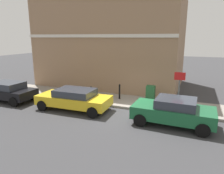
{
  "coord_description": "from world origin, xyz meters",
  "views": [
    {
      "loc": [
        -11.02,
        -3.14,
        4.33
      ],
      "look_at": [
        1.01,
        1.72,
        1.2
      ],
      "focal_mm": 33.32,
      "sensor_mm": 36.0,
      "label": 1
    }
  ],
  "objects_px": {
    "utility_cabinet": "(150,95)",
    "street_sign": "(179,86)",
    "car_green": "(173,111)",
    "car_black": "(7,91)",
    "bollard_near_cabinet": "(119,91)",
    "car_yellow": "(74,99)",
    "bollard_far_kerb": "(91,93)"
  },
  "relations": [
    {
      "from": "street_sign",
      "to": "car_yellow",
      "type": "bearing_deg",
      "value": 105.94
    },
    {
      "from": "car_green",
      "to": "car_yellow",
      "type": "bearing_deg",
      "value": 0.57
    },
    {
      "from": "bollard_near_cabinet",
      "to": "car_green",
      "type": "bearing_deg",
      "value": -125.79
    },
    {
      "from": "car_yellow",
      "to": "bollard_far_kerb",
      "type": "height_order",
      "value": "car_yellow"
    },
    {
      "from": "car_yellow",
      "to": "utility_cabinet",
      "type": "distance_m",
      "value": 4.86
    },
    {
      "from": "car_green",
      "to": "bollard_near_cabinet",
      "type": "relative_size",
      "value": 3.86
    },
    {
      "from": "car_green",
      "to": "utility_cabinet",
      "type": "xyz_separation_m",
      "value": [
        2.69,
        1.71,
        -0.05
      ]
    },
    {
      "from": "car_black",
      "to": "bollard_far_kerb",
      "type": "bearing_deg",
      "value": -163.9
    },
    {
      "from": "bollard_near_cabinet",
      "to": "street_sign",
      "type": "bearing_deg",
      "value": -104.33
    },
    {
      "from": "street_sign",
      "to": "car_black",
      "type": "bearing_deg",
      "value": 99.4
    },
    {
      "from": "car_yellow",
      "to": "car_black",
      "type": "bearing_deg",
      "value": 0.29
    },
    {
      "from": "car_yellow",
      "to": "bollard_far_kerb",
      "type": "bearing_deg",
      "value": -106.79
    },
    {
      "from": "street_sign",
      "to": "bollard_near_cabinet",
      "type": "bearing_deg",
      "value": 75.67
    },
    {
      "from": "bollard_near_cabinet",
      "to": "street_sign",
      "type": "height_order",
      "value": "street_sign"
    },
    {
      "from": "car_green",
      "to": "bollard_far_kerb",
      "type": "bearing_deg",
      "value": -14.43
    },
    {
      "from": "car_black",
      "to": "utility_cabinet",
      "type": "bearing_deg",
      "value": -163.44
    },
    {
      "from": "bollard_near_cabinet",
      "to": "utility_cabinet",
      "type": "bearing_deg",
      "value": -92.65
    },
    {
      "from": "bollard_near_cabinet",
      "to": "bollard_far_kerb",
      "type": "xyz_separation_m",
      "value": [
        -1.24,
        1.55,
        0.0
      ]
    },
    {
      "from": "utility_cabinet",
      "to": "car_black",
      "type": "bearing_deg",
      "value": 106.34
    },
    {
      "from": "street_sign",
      "to": "car_green",
      "type": "bearing_deg",
      "value": 177.61
    },
    {
      "from": "car_green",
      "to": "utility_cabinet",
      "type": "height_order",
      "value": "car_green"
    },
    {
      "from": "car_green",
      "to": "car_black",
      "type": "relative_size",
      "value": 0.97
    },
    {
      "from": "car_yellow",
      "to": "utility_cabinet",
      "type": "bearing_deg",
      "value": -149.33
    },
    {
      "from": "car_yellow",
      "to": "bollard_near_cabinet",
      "type": "height_order",
      "value": "car_yellow"
    },
    {
      "from": "bollard_near_cabinet",
      "to": "street_sign",
      "type": "relative_size",
      "value": 0.45
    },
    {
      "from": "bollard_far_kerb",
      "to": "street_sign",
      "type": "bearing_deg",
      "value": -87.6
    },
    {
      "from": "car_yellow",
      "to": "bollard_near_cabinet",
      "type": "relative_size",
      "value": 4.32
    },
    {
      "from": "car_green",
      "to": "bollard_far_kerb",
      "type": "distance_m",
      "value": 5.64
    },
    {
      "from": "utility_cabinet",
      "to": "bollard_far_kerb",
      "type": "relative_size",
      "value": 1.11
    },
    {
      "from": "bollard_near_cabinet",
      "to": "street_sign",
      "type": "xyz_separation_m",
      "value": [
        -1.01,
        -3.95,
        0.96
      ]
    },
    {
      "from": "car_green",
      "to": "car_yellow",
      "type": "relative_size",
      "value": 0.89
    },
    {
      "from": "utility_cabinet",
      "to": "street_sign",
      "type": "distance_m",
      "value": 2.23
    }
  ]
}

